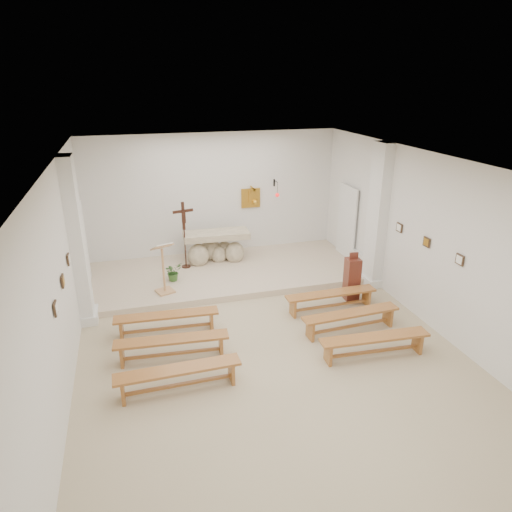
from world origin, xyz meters
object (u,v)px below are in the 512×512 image
object	(u,v)px
donation_pedestal	(352,279)
bench_left_front	(167,319)
bench_right_third	(374,341)
bench_right_second	(351,317)
altar	(216,249)
bench_right_front	(331,297)
lectern	(164,268)
crucifix_stand	(184,230)
bench_left_third	(178,374)
bench_left_second	(172,344)

from	to	relation	value
donation_pedestal	bench_left_front	bearing A→B (deg)	-171.58
bench_right_third	donation_pedestal	bearing A→B (deg)	76.73
bench_left_front	bench_right_second	bearing A→B (deg)	-11.09
altar	bench_right_second	distance (m)	4.62
bench_right_front	bench_right_second	bearing A→B (deg)	-90.57
bench_left_front	bench_right_front	distance (m)	3.59
lectern	crucifix_stand	world-z (taller)	crucifix_stand
lectern	bench_left_front	size ratio (longest dim) A/B	0.60
lectern	donation_pedestal	world-z (taller)	lectern
lectern	bench_left_front	distance (m)	1.68
crucifix_stand	donation_pedestal	world-z (taller)	crucifix_stand
lectern	bench_left_third	xyz separation A→B (m)	(-0.12, -3.51, -0.44)
crucifix_stand	bench_right_second	distance (m)	4.92
donation_pedestal	bench_left_second	size ratio (longest dim) A/B	0.56
donation_pedestal	bench_right_second	distance (m)	1.52
crucifix_stand	bench_right_third	size ratio (longest dim) A/B	0.85
bench_left_second	bench_right_third	distance (m)	3.71
bench_right_second	bench_left_third	distance (m)	3.71
bench_left_third	bench_right_front	bearing A→B (deg)	26.80
lectern	bench_left_third	bearing A→B (deg)	-110.95
donation_pedestal	bench_left_front	world-z (taller)	donation_pedestal
bench_right_front	bench_left_third	xyz separation A→B (m)	(-3.59, -1.90, 0.00)
bench_right_second	bench_left_third	xyz separation A→B (m)	(-3.59, -0.95, 0.00)
donation_pedestal	bench_left_third	world-z (taller)	donation_pedestal
bench_right_second	bench_right_third	world-z (taller)	same
altar	bench_right_second	size ratio (longest dim) A/B	0.86
bench_left_front	bench_right_third	bearing A→B (deg)	-24.15
bench_left_front	bench_right_front	xyz separation A→B (m)	(3.59, 0.00, 0.00)
crucifix_stand	bench_left_third	bearing A→B (deg)	-111.55
lectern	bench_right_third	distance (m)	4.96
crucifix_stand	bench_left_second	xyz separation A→B (m)	(-0.80, -3.96, -0.85)
crucifix_stand	bench_right_third	bearing A→B (deg)	-72.69
altar	bench_right_front	world-z (taller)	altar
lectern	altar	bearing A→B (deg)	27.61
bench_right_third	bench_left_front	bearing A→B (deg)	155.78
crucifix_stand	bench_right_front	bearing A→B (deg)	-59.48
bench_left_second	bench_right_third	size ratio (longest dim) A/B	1.00
bench_right_second	bench_right_third	xyz separation A→B (m)	(0.00, -0.95, 0.00)
altar	donation_pedestal	size ratio (longest dim) A/B	1.54
bench_left_third	bench_right_third	xyz separation A→B (m)	(3.59, 0.00, 0.00)
bench_left_third	bench_left_second	bearing A→B (deg)	88.92
crucifix_stand	bench_right_second	bearing A→B (deg)	-67.13
bench_left_front	altar	bearing A→B (deg)	66.72
bench_right_front	bench_left_front	bearing A→B (deg)	179.43
bench_right_second	bench_left_third	world-z (taller)	same
lectern	bench_right_second	size ratio (longest dim) A/B	0.60
altar	bench_right_third	bearing A→B (deg)	-66.82
crucifix_stand	bench_right_third	world-z (taller)	crucifix_stand
altar	bench_left_third	xyz separation A→B (m)	(-1.65, -5.14, -0.17)
bench_right_front	bench_left_second	xyz separation A→B (m)	(-3.59, -0.95, 0.00)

